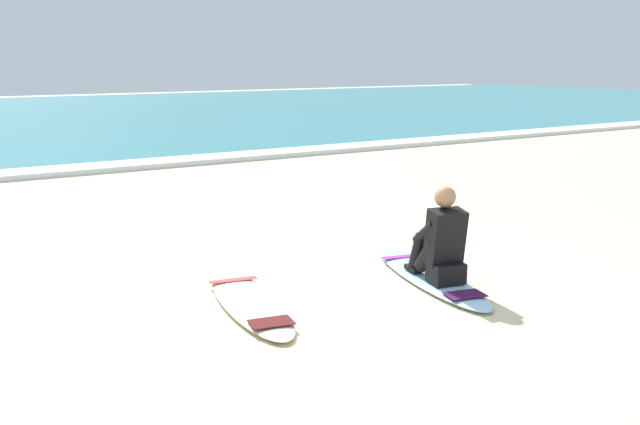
# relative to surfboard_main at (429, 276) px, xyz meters

# --- Properties ---
(ground_plane) EXTENTS (80.00, 80.00, 0.00)m
(ground_plane) POSITION_rel_surfboard_main_xyz_m (-1.12, 0.34, -0.04)
(ground_plane) COLOR beige
(breaking_foam) EXTENTS (80.00, 0.90, 0.11)m
(breaking_foam) POSITION_rel_surfboard_main_xyz_m (-1.12, 9.14, 0.02)
(breaking_foam) COLOR white
(breaking_foam) RESTS_ON ground
(surfboard_main) EXTENTS (1.07, 2.35, 0.08)m
(surfboard_main) POSITION_rel_surfboard_main_xyz_m (0.00, 0.00, 0.00)
(surfboard_main) COLOR #9ED1E5
(surfboard_main) RESTS_ON ground
(surfer_seated) EXTENTS (0.48, 0.76, 0.95)m
(surfer_seated) POSITION_rel_surfboard_main_xyz_m (-0.06, -0.23, 0.40)
(surfer_seated) COLOR black
(surfer_seated) RESTS_ON surfboard_main
(surfboard_spare_near) EXTENTS (0.92, 2.14, 0.08)m
(surfboard_spare_near) POSITION_rel_surfboard_main_xyz_m (-1.92, 0.28, 0.00)
(surfboard_spare_near) COLOR #EFE5C6
(surfboard_spare_near) RESTS_ON ground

